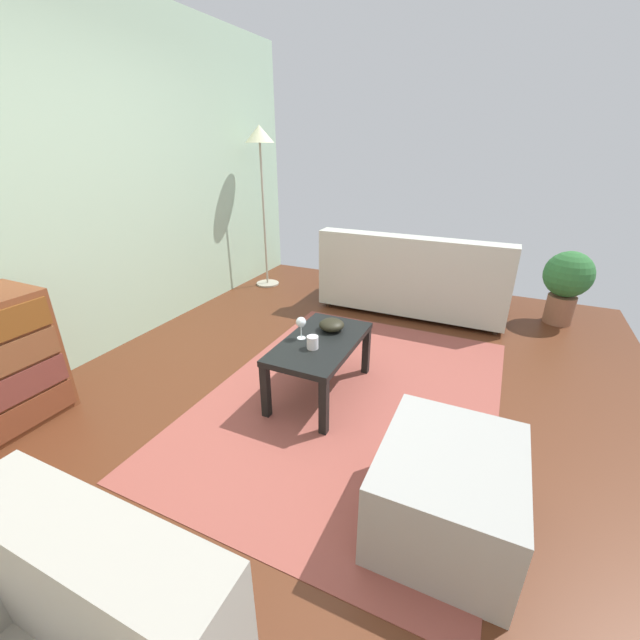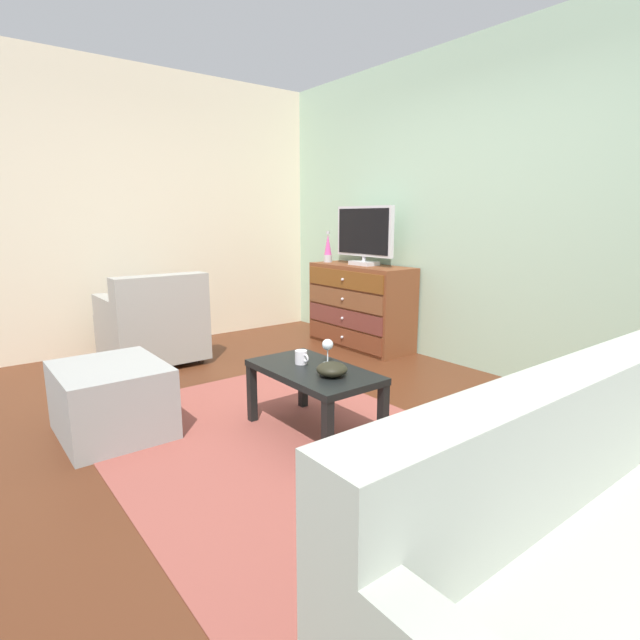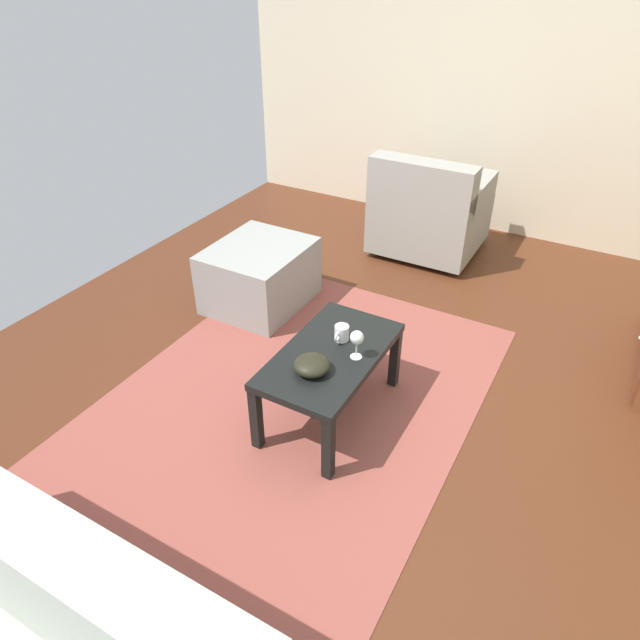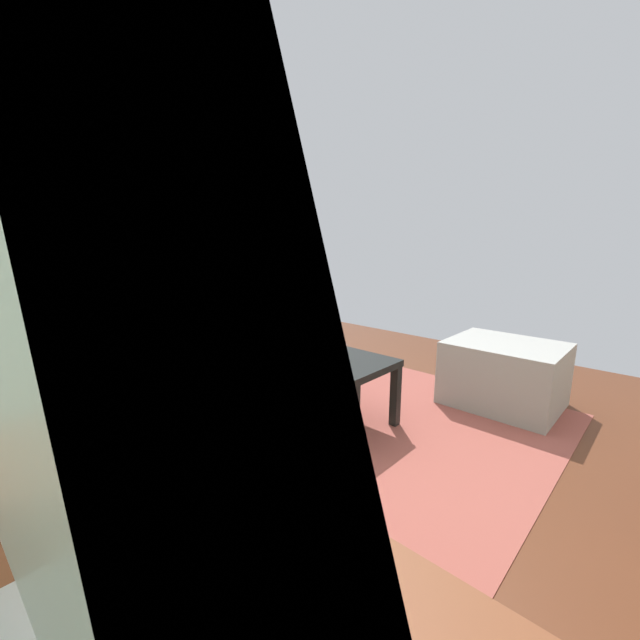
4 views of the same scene
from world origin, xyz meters
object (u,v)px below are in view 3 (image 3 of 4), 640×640
(coffee_table, at_px, (330,361))
(wine_glass, at_px, (357,338))
(ottoman, at_px, (259,276))
(bowl_decorative, at_px, (312,365))
(armchair, at_px, (429,212))
(mug, at_px, (341,333))

(coffee_table, distance_m, wine_glass, 0.22)
(coffee_table, distance_m, ottoman, 1.25)
(bowl_decorative, height_order, ottoman, bowl_decorative)
(ottoman, bearing_deg, coffee_table, 52.02)
(coffee_table, height_order, ottoman, ottoman)
(bowl_decorative, xyz_separation_m, ottoman, (-0.95, -0.97, -0.24))
(armchair, height_order, ottoman, armchair)
(ottoman, bearing_deg, mug, 56.69)
(wine_glass, height_order, armchair, armchair)
(bowl_decorative, xyz_separation_m, armchair, (-2.28, -0.23, -0.11))
(wine_glass, bearing_deg, ottoman, -123.57)
(wine_glass, xyz_separation_m, ottoman, (-0.74, -1.11, -0.32))
(bowl_decorative, bearing_deg, ottoman, -134.18)
(wine_glass, relative_size, bowl_decorative, 0.87)
(wine_glass, xyz_separation_m, armchair, (-2.08, -0.37, -0.19))
(mug, bearing_deg, coffee_table, 0.93)
(armchair, bearing_deg, mug, 6.77)
(mug, distance_m, bowl_decorative, 0.30)
(wine_glass, relative_size, mug, 1.38)
(wine_glass, height_order, bowl_decorative, wine_glass)
(wine_glass, bearing_deg, bowl_decorative, -33.08)
(wine_glass, relative_size, ottoman, 0.22)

